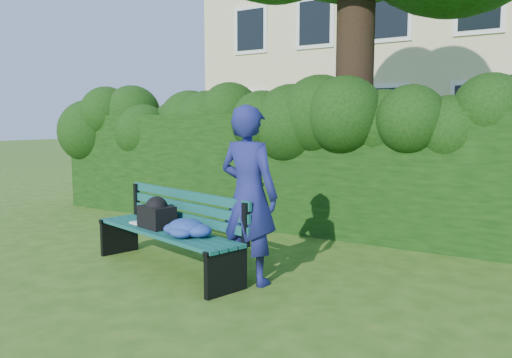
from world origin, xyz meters
The scene contains 4 objects.
ground centered at (0.00, 0.00, 0.00)m, with size 80.00×80.00×0.00m, color #315715.
hedge centered at (0.00, 2.20, 0.90)m, with size 10.00×1.00×1.80m.
park_bench centered at (-0.36, -0.62, 0.51)m, with size 2.29×1.11×0.89m.
man_reading centered at (0.59, -0.50, 0.92)m, with size 0.67×0.44×1.85m, color navy.
Camera 1 is at (3.33, -4.78, 1.67)m, focal length 35.00 mm.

